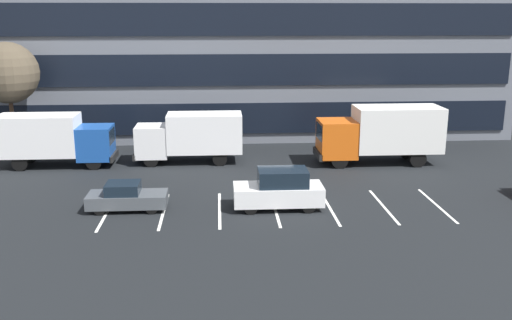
{
  "coord_description": "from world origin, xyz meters",
  "views": [
    {
      "loc": [
        -2.75,
        -30.76,
        9.57
      ],
      "look_at": [
        -0.67,
        0.91,
        1.4
      ],
      "focal_mm": 39.89,
      "sensor_mm": 36.0,
      "label": 1
    }
  ],
  "objects": [
    {
      "name": "office_building",
      "position": [
        0.0,
        17.95,
        9.0
      ],
      "size": [
        40.11,
        13.45,
        18.0
      ],
      "color": "slate",
      "rests_on": "ground_plane"
    },
    {
      "name": "box_truck_white",
      "position": [
        -4.61,
        5.99,
        1.84
      ],
      "size": [
        7.05,
        2.34,
        3.27
      ],
      "color": "white",
      "rests_on": "ground_plane"
    },
    {
      "name": "suv_white",
      "position": [
        0.23,
        -3.52,
        0.98
      ],
      "size": [
        4.49,
        1.9,
        2.03
      ],
      "color": "white",
      "rests_on": "ground_plane"
    },
    {
      "name": "bare_tree",
      "position": [
        -17.0,
        8.95,
        5.7
      ],
      "size": [
        4.16,
        4.16,
        7.79
      ],
      "color": "#473323",
      "rests_on": "ground_plane"
    },
    {
      "name": "box_truck_blue",
      "position": [
        -13.36,
        5.58,
        1.9
      ],
      "size": [
        7.27,
        2.41,
        3.37
      ],
      "color": "#194799",
      "rests_on": "ground_plane"
    },
    {
      "name": "sedan_charcoal",
      "position": [
        -7.45,
        -3.27,
        0.67
      ],
      "size": [
        3.94,
        1.65,
        1.41
      ],
      "color": "#474C51",
      "rests_on": "ground_plane"
    },
    {
      "name": "box_truck_orange",
      "position": [
        7.83,
        4.99,
        2.11
      ],
      "size": [
        8.1,
        2.68,
        3.75
      ],
      "color": "#D85914",
      "rests_on": "ground_plane"
    },
    {
      "name": "ground_plane",
      "position": [
        0.0,
        0.0,
        0.0
      ],
      "size": [
        120.0,
        120.0,
        0.0
      ],
      "primitive_type": "plane",
      "color": "black"
    },
    {
      "name": "lot_markings",
      "position": [
        0.0,
        -3.62,
        0.0
      ],
      "size": [
        16.94,
        5.4,
        0.01
      ],
      "color": "silver",
      "rests_on": "ground_plane"
    }
  ]
}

